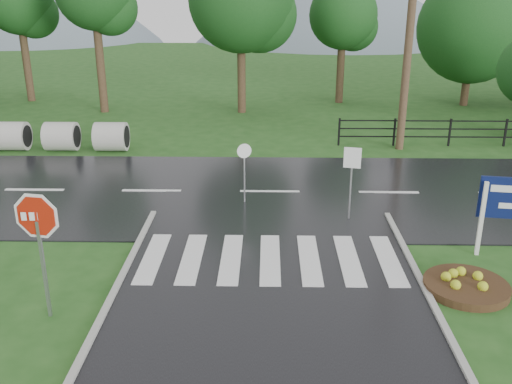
{
  "coord_description": "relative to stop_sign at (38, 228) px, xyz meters",
  "views": [
    {
      "loc": [
        -0.09,
        -8.02,
        6.69
      ],
      "look_at": [
        -0.38,
        6.0,
        1.5
      ],
      "focal_mm": 40.0,
      "sensor_mm": 36.0,
      "label": 1
    }
  ],
  "objects": [
    {
      "name": "crosswalk",
      "position": [
        4.69,
        2.64,
        -1.98
      ],
      "size": [
        6.5,
        2.8,
        0.02
      ],
      "color": "silver",
      "rests_on": "ground"
    },
    {
      "name": "reg_sign_round",
      "position": [
        3.88,
        6.64,
        -0.76
      ],
      "size": [
        0.45,
        0.16,
        1.98
      ],
      "color": "#939399",
      "rests_on": "ground"
    },
    {
      "name": "flower_bed",
      "position": [
        9.2,
        1.25,
        -1.9
      ],
      "size": [
        1.93,
        1.93,
        0.39
      ],
      "color": "#332111",
      "rests_on": "ground"
    },
    {
      "name": "treeline",
      "position": [
        5.69,
        21.64,
        -2.04
      ],
      "size": [
        83.2,
        5.2,
        10.0
      ],
      "color": "#123B15",
      "rests_on": "ground"
    },
    {
      "name": "stop_sign",
      "position": [
        0.0,
        0.0,
        0.0
      ],
      "size": [
        1.3,
        0.25,
        2.96
      ],
      "color": "#939399",
      "rests_on": "ground"
    },
    {
      "name": "hills",
      "position": [
        8.18,
        62.64,
        -17.58
      ],
      "size": [
        102.0,
        48.0,
        48.0
      ],
      "color": "slate",
      "rests_on": "ground"
    },
    {
      "name": "fence_west",
      "position": [
        12.44,
        13.64,
        -1.32
      ],
      "size": [
        9.58,
        0.08,
        1.2
      ],
      "color": "black",
      "rests_on": "ground"
    },
    {
      "name": "reg_sign_small",
      "position": [
        7.04,
        5.34,
        -0.46
      ],
      "size": [
        0.49,
        0.13,
        2.25
      ],
      "color": "#939399",
      "rests_on": "ground"
    },
    {
      "name": "main_road",
      "position": [
        4.69,
        7.64,
        -2.04
      ],
      "size": [
        90.0,
        8.0,
        0.04
      ],
      "primitive_type": "cube",
      "color": "black",
      "rests_on": "ground"
    },
    {
      "name": "utility_pole_east",
      "position": [
        10.22,
        13.14,
        2.94
      ],
      "size": [
        1.75,
        0.33,
        9.81
      ],
      "color": "#473523",
      "rests_on": "ground"
    }
  ]
}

